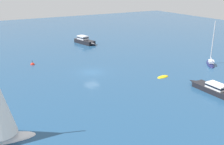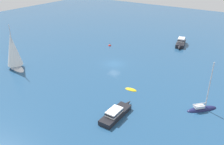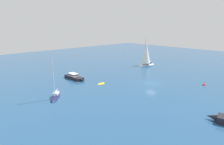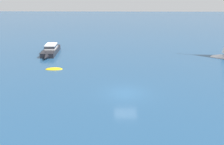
# 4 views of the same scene
# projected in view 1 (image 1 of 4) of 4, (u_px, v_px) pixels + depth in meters

# --- Properties ---
(ground_plane) EXTENTS (160.00, 160.00, 0.00)m
(ground_plane) POSITION_uv_depth(u_px,v_px,m) (92.00, 72.00, 47.45)
(ground_plane) COLOR navy
(motor_cruiser) EXTENTS (2.23, 8.19, 1.50)m
(motor_cruiser) POSITION_uv_depth(u_px,v_px,m) (213.00, 88.00, 38.74)
(motor_cruiser) COLOR black
(motor_cruiser) RESTS_ON ground
(tender) EXTENTS (2.47, 1.25, 0.47)m
(tender) POSITION_uv_depth(u_px,v_px,m) (163.00, 77.00, 45.00)
(tender) COLOR yellow
(tender) RESTS_ON ground
(powerboat) EXTENTS (3.74, 8.23, 2.00)m
(powerboat) POSITION_uv_depth(u_px,v_px,m) (85.00, 41.00, 69.25)
(powerboat) COLOR black
(powerboat) RESTS_ON ground
(yacht) EXTENTS (4.67, 4.99, 9.16)m
(yacht) POSITION_uv_depth(u_px,v_px,m) (210.00, 63.00, 51.86)
(yacht) COLOR #191E4C
(yacht) RESTS_ON ground
(channel_buoy) EXTENTS (0.82, 0.82, 1.27)m
(channel_buoy) POSITION_uv_depth(u_px,v_px,m) (33.00, 65.00, 51.78)
(channel_buoy) COLOR red
(channel_buoy) RESTS_ON ground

